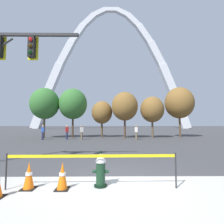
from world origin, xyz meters
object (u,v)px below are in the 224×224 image
fire_hydrant (101,170)px  pedestrian_walking_left (136,132)px  monument_arch (111,73)px  traffic_cone_by_hydrant (62,176)px  pedestrian_standing_center (82,132)px  traffic_cone_mid_sidewalk (29,176)px  pedestrian_walking_right (43,132)px  pedestrian_near_trees (67,132)px

fire_hydrant → pedestrian_walking_left: pedestrian_walking_left is taller
monument_arch → pedestrian_walking_left: (2.64, -43.58, -19.99)m
traffic_cone_by_hydrant → pedestrian_walking_left: 14.71m
fire_hydrant → pedestrian_walking_left: size_ratio=0.62×
traffic_cone_by_hydrant → pedestrian_standing_center: (-1.87, 14.07, 0.46)m
traffic_cone_mid_sidewalk → pedestrian_walking_right: (-5.25, 14.02, 0.46)m
traffic_cone_mid_sidewalk → pedestrian_near_trees: bearing=100.6°
pedestrian_walking_left → pedestrian_near_trees: same height
pedestrian_standing_center → pedestrian_walking_right: same height
traffic_cone_by_hydrant → pedestrian_walking_left: size_ratio=0.46×
traffic_cone_by_hydrant → pedestrian_walking_right: pedestrian_walking_right is taller
traffic_cone_mid_sidewalk → pedestrian_walking_right: bearing=110.5°
pedestrian_near_trees → pedestrian_standing_center: bearing=-15.1°
fire_hydrant → pedestrian_standing_center: 14.16m
pedestrian_walking_left → monument_arch: bearing=93.5°
fire_hydrant → traffic_cone_by_hydrant: fire_hydrant is taller
fire_hydrant → pedestrian_near_trees: (-4.64, 14.33, 0.35)m
traffic_cone_mid_sidewalk → pedestrian_walking_left: (5.12, 14.05, 0.46)m
monument_arch → pedestrian_near_trees: monument_arch is taller
fire_hydrant → pedestrian_near_trees: bearing=107.9°
traffic_cone_by_hydrant → pedestrian_standing_center: bearing=97.6°
traffic_cone_mid_sidewalk → pedestrian_standing_center: pedestrian_standing_center is taller
fire_hydrant → pedestrian_walking_left: bearing=77.1°
traffic_cone_mid_sidewalk → pedestrian_walking_left: 14.96m
pedestrian_standing_center → fire_hydrant: bearing=-78.2°
fire_hydrant → monument_arch: size_ratio=0.02×
traffic_cone_by_hydrant → pedestrian_near_trees: size_ratio=0.46×
pedestrian_near_trees → fire_hydrant: bearing=-72.1°
pedestrian_standing_center → pedestrian_near_trees: (-1.75, 0.47, 0.00)m
pedestrian_walking_right → pedestrian_standing_center: bearing=0.3°
pedestrian_standing_center → pedestrian_walking_right: (-4.29, -0.02, 0.00)m
pedestrian_walking_left → fire_hydrant: bearing=-102.9°
fire_hydrant → traffic_cone_by_hydrant: size_ratio=1.36×
fire_hydrant → monument_arch: 60.95m
traffic_cone_by_hydrant → pedestrian_walking_right: 15.35m
pedestrian_walking_left → pedestrian_near_trees: (-7.83, 0.46, 0.00)m
monument_arch → traffic_cone_mid_sidewalk: bearing=-92.5°
traffic_cone_by_hydrant → pedestrian_standing_center: 14.20m
pedestrian_walking_left → pedestrian_standing_center: size_ratio=1.00×
pedestrian_standing_center → pedestrian_near_trees: bearing=164.9°
traffic_cone_by_hydrant → pedestrian_near_trees: (-3.62, 14.55, 0.46)m
monument_arch → pedestrian_walking_right: size_ratio=36.94×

